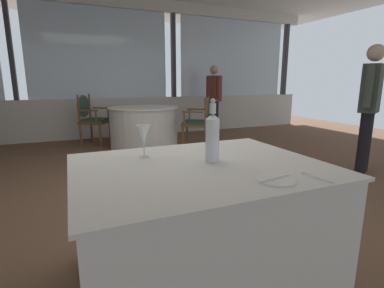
{
  "coord_description": "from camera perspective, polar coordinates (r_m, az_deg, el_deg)",
  "views": [
    {
      "loc": [
        -0.7,
        -2.77,
        1.21
      ],
      "look_at": [
        -0.06,
        -1.25,
        0.85
      ],
      "focal_mm": 27.01,
      "sensor_mm": 36.0,
      "label": 1
    }
  ],
  "objects": [
    {
      "name": "dinner_fork",
      "position": [
        1.54,
        23.43,
        -6.11
      ],
      "size": [
        0.03,
        0.19,
        0.0
      ],
      "primitive_type": "cube",
      "rotation": [
        0.0,
        0.0,
        1.64
      ],
      "color": "silver",
      "rests_on": "foreground_table"
    },
    {
      "name": "diner_person_1",
      "position": [
        4.42,
        31.67,
        7.08
      ],
      "size": [
        0.48,
        0.34,
        1.66
      ],
      "rotation": [
        0.0,
        0.0,
        2.05
      ],
      "color": "black",
      "rests_on": "ground_plane"
    },
    {
      "name": "diner_person_0",
      "position": [
        6.73,
        4.32,
        9.45
      ],
      "size": [
        0.23,
        0.53,
        1.56
      ],
      "rotation": [
        0.0,
        0.0,
        3.22
      ],
      "color": "black",
      "rests_on": "ground_plane"
    },
    {
      "name": "side_plate",
      "position": [
        1.43,
        16.24,
        -6.82
      ],
      "size": [
        0.19,
        0.19,
        0.01
      ],
      "primitive_type": "cylinder",
      "color": "white",
      "rests_on": "foreground_table"
    },
    {
      "name": "dining_chair_1_1",
      "position": [
        5.89,
        -19.44,
        5.33
      ],
      "size": [
        0.64,
        0.65,
        0.97
      ],
      "rotation": [
        0.0,
        0.0,
        11.99
      ],
      "color": "brown",
      "rests_on": "ground_plane"
    },
    {
      "name": "window_wall_far",
      "position": [
        6.59,
        -17.32,
        11.44
      ],
      "size": [
        10.31,
        0.14,
        2.95
      ],
      "color": "beige",
      "rests_on": "ground_plane"
    },
    {
      "name": "wine_glass",
      "position": [
        1.79,
        -9.58,
        1.75
      ],
      "size": [
        0.09,
        0.09,
        0.2
      ],
      "color": "white",
      "rests_on": "foreground_table"
    },
    {
      "name": "foreground_table",
      "position": [
        1.78,
        1.53,
        -15.6
      ],
      "size": [
        1.39,
        1.09,
        0.75
      ],
      "color": "silver",
      "rests_on": "ground_plane"
    },
    {
      "name": "background_table_1",
      "position": [
        5.47,
        -9.47,
        3.33
      ],
      "size": [
        1.28,
        1.28,
        0.75
      ],
      "color": "silver",
      "rests_on": "ground_plane"
    },
    {
      "name": "water_bottle",
      "position": [
        1.67,
        4.05,
        1.52
      ],
      "size": [
        0.08,
        0.08,
        0.37
      ],
      "color": "white",
      "rests_on": "foreground_table"
    },
    {
      "name": "ground_plane",
      "position": [
        3.1,
        -8.29,
        -10.78
      ],
      "size": [
        13.41,
        13.41,
        0.0
      ],
      "primitive_type": "plane",
      "color": "brown"
    },
    {
      "name": "butter_knife",
      "position": [
        1.43,
        16.25,
        -6.62
      ],
      "size": [
        0.19,
        0.05,
        0.0
      ],
      "primitive_type": "cube",
      "rotation": [
        0.0,
        0.0,
        0.15
      ],
      "color": "silver",
      "rests_on": "foreground_table"
    },
    {
      "name": "dining_chair_1_0",
      "position": [
        5.2,
        1.64,
        5.07
      ],
      "size": [
        0.64,
        0.65,
        0.94
      ],
      "rotation": [
        0.0,
        0.0,
        8.85
      ],
      "color": "brown",
      "rests_on": "ground_plane"
    }
  ]
}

